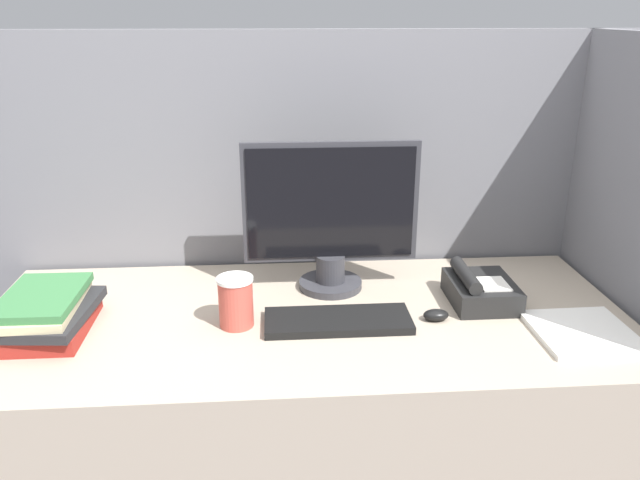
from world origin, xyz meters
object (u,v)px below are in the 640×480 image
object	(u,v)px
keyboard	(338,321)
book_stack	(44,313)
mouse	(436,315)
desk_telephone	(480,290)
monitor	(331,221)
coffee_cup	(236,302)

from	to	relation	value
keyboard	book_stack	size ratio (longest dim) A/B	1.27
mouse	desk_telephone	bearing A→B (deg)	33.99
monitor	desk_telephone	world-z (taller)	monitor
book_stack	monitor	bearing A→B (deg)	16.55
monitor	keyboard	size ratio (longest dim) A/B	1.31
coffee_cup	book_stack	size ratio (longest dim) A/B	0.45
mouse	book_stack	world-z (taller)	book_stack
coffee_cup	desk_telephone	xyz separation A→B (m)	(0.64, 0.08, -0.03)
monitor	coffee_cup	size ratio (longest dim) A/B	3.72
mouse	coffee_cup	distance (m)	0.50
coffee_cup	monitor	bearing A→B (deg)	40.04
desk_telephone	coffee_cup	bearing A→B (deg)	-172.51
book_stack	desk_telephone	distance (m)	1.10
coffee_cup	mouse	bearing A→B (deg)	-1.25
mouse	book_stack	bearing A→B (deg)	179.34
keyboard	desk_telephone	world-z (taller)	desk_telephone
mouse	coffee_cup	xyz separation A→B (m)	(-0.50, 0.01, 0.05)
desk_telephone	book_stack	bearing A→B (deg)	-175.63
keyboard	desk_telephone	xyz separation A→B (m)	(0.39, 0.10, 0.03)
keyboard	book_stack	distance (m)	0.71
coffee_cup	keyboard	bearing A→B (deg)	-3.46
coffee_cup	book_stack	world-z (taller)	coffee_cup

